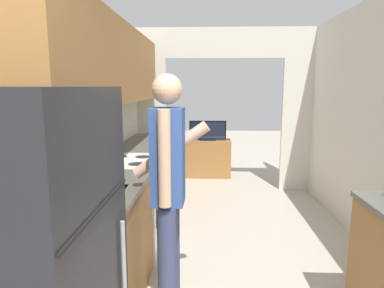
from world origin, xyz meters
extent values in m
cube|color=silver|center=(-1.38, 1.76, 1.25)|extent=(0.06, 7.12, 2.50)
cube|color=#9E6B38|center=(-1.19, 2.80, 1.85)|extent=(0.32, 3.46, 0.77)
cube|color=silver|center=(-1.22, 4.75, 1.02)|extent=(0.65, 0.06, 2.05)
cube|color=silver|center=(1.22, 4.75, 1.02)|extent=(0.65, 0.06, 2.05)
cube|color=silver|center=(0.00, 4.75, 2.27)|extent=(3.09, 0.06, 0.45)
cube|color=#9E6B38|center=(-1.05, 1.68, 0.44)|extent=(0.60, 1.21, 0.88)
cube|color=#565651|center=(-1.05, 1.67, 0.90)|extent=(0.62, 1.22, 0.03)
cube|color=#9E6B38|center=(-1.05, 3.78, 0.44)|extent=(0.60, 1.51, 0.88)
cube|color=#565651|center=(-1.05, 3.79, 0.90)|extent=(0.62, 1.52, 0.03)
cube|color=#9EA3A8|center=(-1.05, 1.61, 0.92)|extent=(0.42, 0.44, 0.00)
cube|color=black|center=(-0.67, 0.65, 1.18)|extent=(0.01, 0.77, 0.01)
cylinder|color=#99999E|center=(-0.66, 0.91, 0.69)|extent=(0.02, 0.02, 0.65)
cube|color=white|center=(-1.04, 2.66, 0.46)|extent=(0.62, 0.74, 0.92)
cube|color=black|center=(-0.72, 2.66, 0.46)|extent=(0.01, 0.50, 0.28)
cylinder|color=#B7B7BC|center=(-0.70, 2.66, 0.69)|extent=(0.02, 0.59, 0.02)
cube|color=white|center=(-1.33, 2.66, 0.99)|extent=(0.04, 0.74, 0.14)
cylinder|color=#232328|center=(-0.91, 2.49, 0.92)|extent=(0.16, 0.16, 0.01)
cylinder|color=#232328|center=(-0.91, 2.82, 0.92)|extent=(0.16, 0.16, 0.01)
cylinder|color=#232328|center=(-1.16, 2.49, 0.92)|extent=(0.16, 0.16, 0.01)
cylinder|color=#232328|center=(-1.16, 2.82, 0.92)|extent=(0.16, 0.16, 0.01)
cylinder|color=#384266|center=(-0.52, 1.52, 0.43)|extent=(0.13, 0.13, 0.86)
cylinder|color=#384266|center=(-0.52, 1.69, 0.43)|extent=(0.13, 0.13, 0.86)
cube|color=#335193|center=(-0.52, 1.61, 1.18)|extent=(0.22, 0.22, 0.64)
cylinder|color=#DBAD89|center=(-0.53, 1.46, 1.19)|extent=(0.08, 0.08, 0.61)
cylinder|color=#DBAD89|center=(-0.52, 1.75, 1.19)|extent=(0.55, 0.10, 0.42)
sphere|color=#DBAD89|center=(-0.52, 1.61, 1.62)|extent=(0.20, 0.20, 0.20)
cube|color=#9E6B38|center=(-0.25, 5.53, 0.33)|extent=(0.83, 0.42, 0.67)
cube|color=black|center=(-0.25, 5.49, 0.68)|extent=(0.29, 0.16, 0.02)
cube|color=black|center=(-0.25, 5.49, 0.86)|extent=(0.66, 0.04, 0.33)
cube|color=navy|center=(-0.25, 5.46, 0.86)|extent=(0.60, 0.01, 0.29)
camera|label=1|loc=(-0.27, -0.58, 1.64)|focal=32.00mm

